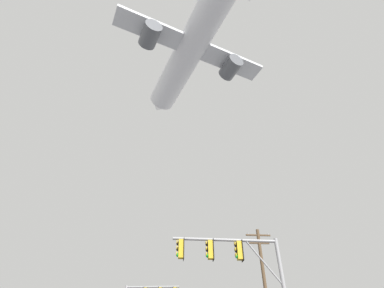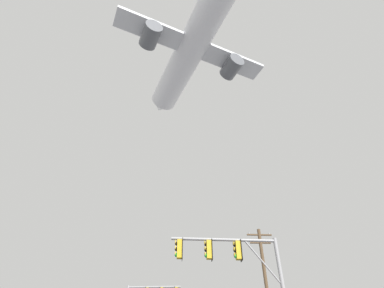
{
  "view_description": "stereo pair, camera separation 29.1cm",
  "coord_description": "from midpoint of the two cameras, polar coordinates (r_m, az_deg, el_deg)",
  "views": [
    {
      "loc": [
        -0.55,
        -6.94,
        1.42
      ],
      "look_at": [
        0.74,
        12.54,
        15.91
      ],
      "focal_mm": 27.08,
      "sensor_mm": 36.0,
      "label": 1
    },
    {
      "loc": [
        -0.26,
        -6.96,
        1.42
      ],
      "look_at": [
        0.74,
        12.54,
        15.91
      ],
      "focal_mm": 27.08,
      "sensor_mm": 36.0,
      "label": 2
    }
  ],
  "objects": [
    {
      "name": "signal_pole_near",
      "position": [
        15.65,
        8.69,
        -22.93
      ],
      "size": [
        5.53,
        0.53,
        6.51
      ],
      "color": "gray",
      "rests_on": "ground"
    },
    {
      "name": "airplane",
      "position": [
        45.88,
        -0.47,
        18.34
      ],
      "size": [
        22.6,
        29.26,
        8.22
      ],
      "color": "white"
    }
  ]
}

